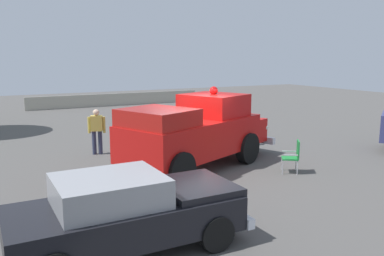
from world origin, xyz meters
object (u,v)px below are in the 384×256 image
at_px(lawn_chair_near_truck, 245,131).
at_px(spectator_seated, 245,129).
at_px(classic_hot_rod, 128,211).
at_px(spectator_standing, 97,129).
at_px(vintage_fire_truck, 197,131).
at_px(lawn_chair_by_car, 294,154).

bearing_deg(lawn_chair_near_truck, spectator_seated, -139.26).
distance_m(classic_hot_rod, spectator_standing, 7.83).
distance_m(lawn_chair_near_truck, spectator_seated, 0.17).
xyz_separation_m(vintage_fire_truck, spectator_seated, (3.29, 1.99, -0.50)).
xyz_separation_m(classic_hot_rod, lawn_chair_by_car, (6.20, 2.45, -0.16)).
xyz_separation_m(lawn_chair_near_truck, lawn_chair_by_car, (-1.02, -4.02, 0.00)).
bearing_deg(spectator_standing, lawn_chair_by_car, -47.79).
distance_m(lawn_chair_near_truck, lawn_chair_by_car, 4.15).
bearing_deg(spectator_standing, classic_hot_rod, -100.64).
height_order(lawn_chair_near_truck, spectator_standing, spectator_standing).
distance_m(lawn_chair_by_car, spectator_standing, 7.09).
height_order(classic_hot_rod, spectator_standing, spectator_standing).
height_order(lawn_chair_near_truck, spectator_seated, spectator_seated).
distance_m(vintage_fire_truck, lawn_chair_by_car, 3.13).
height_order(vintage_fire_truck, lawn_chair_near_truck, vintage_fire_truck).
height_order(classic_hot_rod, lawn_chair_near_truck, classic_hot_rod).
relative_size(lawn_chair_by_car, spectator_standing, 0.61).
bearing_deg(classic_hot_rod, spectator_seated, 41.92).
xyz_separation_m(classic_hot_rod, lawn_chair_near_truck, (7.22, 6.48, -0.16)).
xyz_separation_m(vintage_fire_truck, classic_hot_rod, (-3.83, -4.40, -0.45)).
bearing_deg(vintage_fire_truck, classic_hot_rod, -131.04).
relative_size(vintage_fire_truck, spectator_seated, 4.90).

